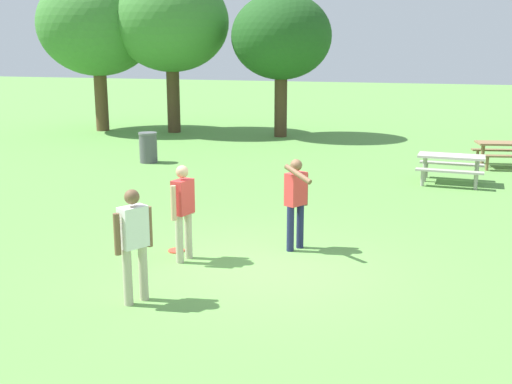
{
  "coord_description": "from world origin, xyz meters",
  "views": [
    {
      "loc": [
        2.91,
        -9.03,
        3.48
      ],
      "look_at": [
        -0.61,
        1.02,
        1.0
      ],
      "focal_mm": 42.75,
      "sensor_mm": 36.0,
      "label": 1
    }
  ],
  "objects": [
    {
      "name": "trash_can_beside_table",
      "position": [
        -6.64,
        7.89,
        0.48
      ],
      "size": [
        0.59,
        0.59,
        0.96
      ],
      "color": "#515156",
      "rests_on": "ground"
    },
    {
      "name": "frisbee",
      "position": [
        -1.83,
        0.23,
        0.01
      ],
      "size": [
        0.3,
        0.3,
        0.03
      ],
      "primitive_type": "cylinder",
      "color": "#E04733",
      "rests_on": "ground"
    },
    {
      "name": "ground_plane",
      "position": [
        0.0,
        0.0,
        0.0
      ],
      "size": [
        120.0,
        120.0,
        0.0
      ],
      "primitive_type": "plane",
      "color": "#609947"
    },
    {
      "name": "tree_tall_left",
      "position": [
        -12.5,
        14.29,
        4.52
      ],
      "size": [
        5.06,
        5.06,
        6.69
      ],
      "color": "brown",
      "rests_on": "ground"
    },
    {
      "name": "person_catcher",
      "position": [
        -1.35,
        -1.99,
        0.94
      ],
      "size": [
        0.36,
        0.56,
        1.64
      ],
      "color": "#B7AD93",
      "rests_on": "ground"
    },
    {
      "name": "person_bystander",
      "position": [
        -1.48,
        -0.16,
        0.94
      ],
      "size": [
        0.28,
        0.6,
        1.64
      ],
      "color": "#B7AD93",
      "rests_on": "ground"
    },
    {
      "name": "tree_broad_center",
      "position": [
        -9.23,
        14.83,
        4.62
      ],
      "size": [
        4.87,
        4.87,
        6.72
      ],
      "color": "#4C3823",
      "rests_on": "ground"
    },
    {
      "name": "person_thrower",
      "position": [
        0.14,
        1.03,
        0.96
      ],
      "size": [
        0.59,
        0.8,
        1.64
      ],
      "color": "#1E234C",
      "rests_on": "ground"
    },
    {
      "name": "picnic_table_far",
      "position": [
        4.02,
        10.74,
        0.56
      ],
      "size": [
        1.98,
        1.78,
        0.77
      ],
      "color": "olive",
      "rests_on": "ground"
    },
    {
      "name": "tree_far_right",
      "position": [
        -4.44,
        15.03,
        4.0
      ],
      "size": [
        4.03,
        4.03,
        5.74
      ],
      "color": "#4C3823",
      "rests_on": "ground"
    },
    {
      "name": "picnic_table_near",
      "position": [
        2.53,
        7.77,
        0.56
      ],
      "size": [
        1.72,
        1.44,
        0.77
      ],
      "color": "#B2ADA3",
      "rests_on": "ground"
    }
  ]
}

